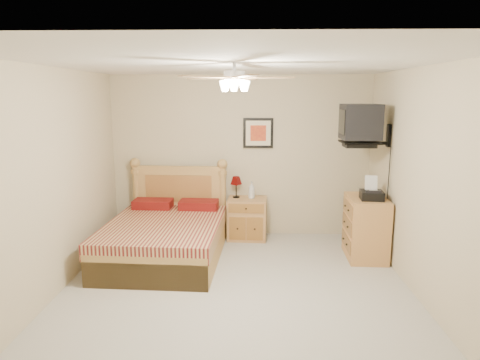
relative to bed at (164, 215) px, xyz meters
name	(u,v)px	position (x,y,z in m)	size (l,w,h in m)	color
floor	(236,298)	(1.00, -1.12, -0.62)	(4.50, 4.50, 0.00)	#A7A297
ceiling	(235,64)	(1.00, -1.12, 1.88)	(4.00, 4.50, 0.04)	white
wall_back	(241,157)	(1.00, 1.13, 0.63)	(4.00, 0.04, 2.50)	#C2B38F
wall_front	(220,278)	(1.00, -3.37, 0.63)	(4.00, 0.04, 2.50)	#C2B38F
wall_left	(46,186)	(-1.00, -1.12, 0.63)	(0.04, 4.50, 2.50)	#C2B38F
wall_right	(429,188)	(3.00, -1.12, 0.63)	(0.04, 4.50, 2.50)	#C2B38F
bed	(164,215)	(0.00, 0.00, 0.00)	(1.47, 1.93, 1.25)	#B6884B
nightstand	(247,218)	(1.11, 0.88, -0.30)	(0.59, 0.44, 0.64)	#B2874E
table_lamp	(236,187)	(0.93, 0.95, 0.18)	(0.18, 0.18, 0.33)	#500504
lotion_bottle	(252,190)	(1.17, 0.89, 0.15)	(0.10, 0.10, 0.26)	silver
framed_picture	(258,133)	(1.27, 1.11, 1.00)	(0.46, 0.04, 0.46)	black
dresser	(366,228)	(2.73, 0.14, -0.20)	(0.50, 0.72, 0.84)	#BE814B
fax_machine	(372,188)	(2.75, 0.03, 0.37)	(0.29, 0.30, 0.30)	black
magazine_lower	(360,192)	(2.70, 0.43, 0.23)	(0.22, 0.30, 0.03)	beige
magazine_upper	(361,190)	(2.71, 0.45, 0.26)	(0.18, 0.24, 0.02)	tan
wall_tv	(372,125)	(2.75, 0.22, 1.19)	(0.56, 0.46, 0.58)	black
ceiling_fan	(234,77)	(1.00, -1.32, 1.74)	(1.14, 1.14, 0.28)	white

